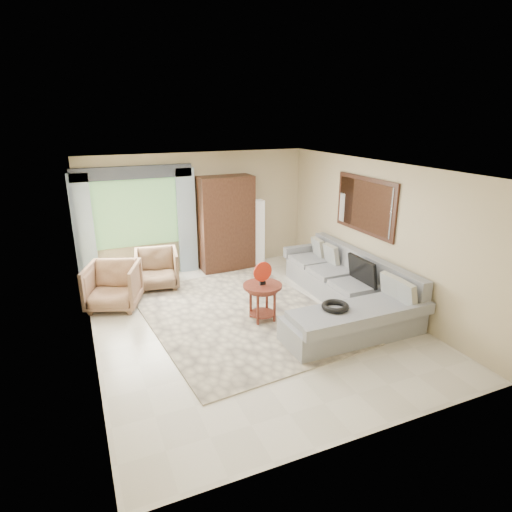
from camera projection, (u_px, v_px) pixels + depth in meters
name	position (u px, v px, depth m)	size (l,w,h in m)	color
ground	(251.00, 322.00, 7.28)	(6.00, 6.00, 0.00)	silver
area_rug	(239.00, 315.00, 7.53)	(3.00, 4.00, 0.02)	beige
sectional_sofa	(346.00, 294.00, 7.71)	(2.30, 3.46, 0.90)	gray
tv_screen	(362.00, 271.00, 7.60)	(0.06, 0.74, 0.48)	black
garden_hose	(335.00, 306.00, 6.61)	(0.43, 0.43, 0.09)	black
coffee_table	(262.00, 302.00, 7.24)	(0.66, 0.66, 0.66)	#4A1B13
red_disc	(263.00, 272.00, 7.07)	(0.34, 0.34, 0.03)	red
armchair_left	(113.00, 286.00, 7.73)	(0.89, 0.91, 0.83)	#957251
armchair_right	(157.00, 269.00, 8.65)	(0.83, 0.85, 0.78)	brown
potted_plant	(102.00, 277.00, 8.48)	(0.52, 0.45, 0.57)	#999999
armoire	(226.00, 223.00, 9.52)	(1.20, 0.55, 2.10)	#331A11
floor_lamp	(258.00, 232.00, 9.97)	(0.24, 0.24, 1.50)	silver
window	(136.00, 213.00, 8.91)	(1.80, 0.04, 1.40)	#669E59
curtain_left	(84.00, 231.00, 8.52)	(0.40, 0.08, 2.30)	#9EB7CC
curtain_right	(187.00, 221.00, 9.31)	(0.40, 0.08, 2.30)	#9EB7CC
valance	(133.00, 173.00, 8.58)	(2.40, 0.12, 0.26)	#1E232D
wall_mirror	(365.00, 205.00, 7.96)	(0.05, 1.70, 1.05)	black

